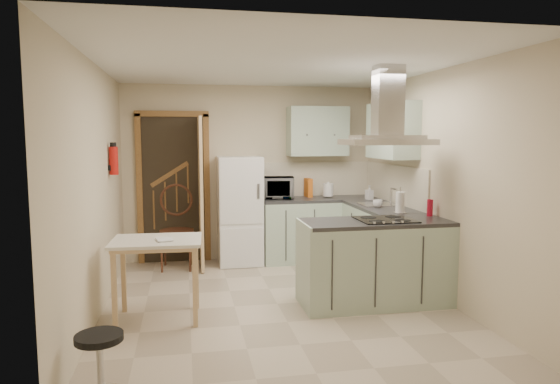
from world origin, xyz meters
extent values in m
plane|color=#BDAC93|center=(0.00, 0.00, 0.00)|extent=(4.20, 4.20, 0.00)
plane|color=silver|center=(0.00, 0.00, 2.50)|extent=(4.20, 4.20, 0.00)
plane|color=beige|center=(0.00, 2.10, 1.25)|extent=(3.60, 0.00, 3.60)
plane|color=beige|center=(-1.80, 0.00, 1.25)|extent=(0.00, 4.20, 4.20)
plane|color=beige|center=(1.80, 0.00, 1.25)|extent=(0.00, 4.20, 4.20)
cube|color=brown|center=(-1.10, 2.07, 1.05)|extent=(1.10, 0.12, 2.10)
cube|color=white|center=(-0.20, 1.80, 0.75)|extent=(0.60, 0.60, 1.50)
cube|color=#9EB2A0|center=(0.66, 1.80, 0.45)|extent=(1.08, 0.60, 0.90)
cube|color=#9EB2A0|center=(1.50, 1.12, 0.45)|extent=(0.60, 1.95, 0.90)
cube|color=beige|center=(0.96, 2.09, 1.15)|extent=(1.68, 0.02, 0.50)
cube|color=#9EB2A0|center=(0.95, 1.93, 1.85)|extent=(0.85, 0.35, 0.70)
cube|color=#9EB2A0|center=(1.62, 0.85, 1.85)|extent=(0.35, 0.90, 0.70)
cube|color=#9EB2A0|center=(1.02, -0.18, 0.45)|extent=(1.55, 0.65, 0.90)
cube|color=black|center=(1.12, -0.18, 0.91)|extent=(0.58, 0.50, 0.01)
cube|color=silver|center=(1.12, -0.18, 1.72)|extent=(0.90, 0.55, 0.10)
cube|color=silver|center=(1.50, 0.95, 0.91)|extent=(0.45, 0.40, 0.01)
cylinder|color=#B2140F|center=(-1.74, 0.90, 1.50)|extent=(0.10, 0.10, 0.32)
cube|color=tan|center=(-1.22, -0.21, 0.40)|extent=(0.87, 0.67, 0.79)
cube|color=#472317|center=(-1.06, 1.67, 0.51)|extent=(0.49, 0.49, 1.03)
cylinder|color=black|center=(-1.54, -1.62, 0.22)|extent=(0.42, 0.42, 0.44)
imported|color=black|center=(0.31, 1.87, 1.05)|extent=(0.60, 0.46, 0.30)
cylinder|color=white|center=(1.09, 1.83, 1.01)|extent=(0.17, 0.17, 0.22)
cube|color=orange|center=(0.83, 1.95, 1.03)|extent=(0.09, 0.19, 0.27)
imported|color=#AFACB9|center=(1.58, 1.48, 1.00)|extent=(0.10, 0.10, 0.20)
cylinder|color=white|center=(1.48, 0.23, 1.03)|extent=(0.12, 0.12, 0.26)
imported|color=silver|center=(1.41, 0.73, 0.95)|extent=(0.16, 0.16, 0.10)
cylinder|color=#B60F27|center=(1.71, -0.02, 0.99)|extent=(0.08, 0.08, 0.19)
imported|color=#943142|center=(-1.22, -0.30, 0.84)|extent=(0.18, 0.22, 0.09)
camera|label=1|loc=(-0.94, -5.07, 1.78)|focal=32.00mm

